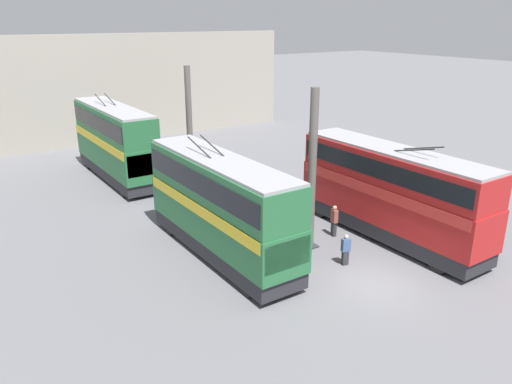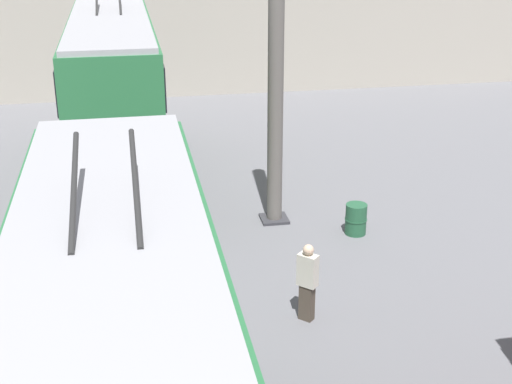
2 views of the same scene
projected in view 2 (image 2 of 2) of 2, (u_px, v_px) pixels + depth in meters
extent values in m
cylinder|color=#605B56|center=(276.00, 79.00, 18.82)|extent=(0.42, 0.42, 8.20)
cube|color=#333338|center=(274.00, 219.00, 20.33)|extent=(0.76, 0.76, 0.08)
cube|color=#286B3D|center=(114.00, 352.00, 7.54)|extent=(10.66, 2.42, 1.89)
cube|color=black|center=(113.00, 344.00, 7.50)|extent=(10.33, 2.51, 1.04)
cube|color=#9E9EA3|center=(107.00, 267.00, 7.16)|extent=(10.55, 2.25, 0.14)
cylinder|color=#282828|center=(135.00, 183.00, 8.31)|extent=(2.35, 0.07, 0.65)
cylinder|color=#282828|center=(74.00, 187.00, 8.19)|extent=(2.35, 0.07, 0.65)
cylinder|color=black|center=(162.00, 222.00, 19.10)|extent=(0.92, 0.30, 0.92)
cylinder|color=black|center=(82.00, 228.00, 18.74)|extent=(0.92, 0.30, 0.92)
cylinder|color=black|center=(148.00, 135.00, 26.32)|extent=(0.92, 0.30, 0.92)
cylinder|color=black|center=(90.00, 139.00, 25.96)|extent=(0.92, 0.30, 0.92)
cube|color=#28282D|center=(120.00, 168.00, 22.56)|extent=(10.70, 2.45, 0.76)
cube|color=#286B3D|center=(117.00, 122.00, 22.00)|extent=(10.92, 2.50, 2.24)
cube|color=yellow|center=(115.00, 95.00, 21.68)|extent=(10.59, 2.54, 0.55)
cube|color=#286B3D|center=(112.00, 54.00, 21.22)|extent=(10.81, 2.42, 1.95)
cube|color=black|center=(111.00, 51.00, 21.18)|extent=(10.48, 2.51, 1.07)
cube|color=#9E9EA3|center=(109.00, 19.00, 20.83)|extent=(10.70, 2.25, 0.14)
cube|color=black|center=(118.00, 176.00, 16.99)|extent=(0.12, 2.30, 1.43)
cylinder|color=#282828|center=(120.00, 0.00, 22.00)|extent=(2.35, 0.07, 0.65)
cylinder|color=#282828|center=(97.00, 1.00, 21.88)|extent=(2.35, 0.07, 0.65)
cube|color=#473D33|center=(307.00, 302.00, 15.31)|extent=(0.35, 0.35, 0.83)
cube|color=beige|center=(308.00, 270.00, 15.02)|extent=(0.47, 0.47, 0.72)
sphere|color=beige|center=(308.00, 250.00, 14.84)|extent=(0.23, 0.23, 0.23)
cylinder|color=#235638|center=(356.00, 219.00, 19.35)|extent=(0.58, 0.58, 0.86)
cylinder|color=#235638|center=(356.00, 219.00, 19.35)|extent=(0.61, 0.61, 0.04)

